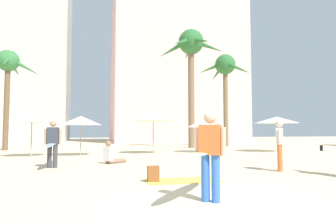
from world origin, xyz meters
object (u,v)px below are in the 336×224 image
(cafe_umbrella_3, at_px, (153,117))
(person_near_left, at_px, (112,156))
(cafe_umbrella_5, at_px, (32,118))
(cafe_umbrella_1, at_px, (277,120))
(beach_towel, at_px, (183,181))
(person_near_right, at_px, (208,152))
(backpack, at_px, (153,174))
(person_mid_center, at_px, (53,142))
(palm_tree_right, at_px, (225,71))
(palm_tree_far_left, at_px, (8,69))
(cafe_umbrella_0, at_px, (81,121))
(person_far_right, at_px, (280,143))
(palm_tree_left, at_px, (191,51))
(cafe_umbrella_2, at_px, (205,123))

(cafe_umbrella_3, distance_m, person_near_left, 6.03)
(cafe_umbrella_5, bearing_deg, cafe_umbrella_1, 0.42)
(cafe_umbrella_1, xyz_separation_m, beach_towel, (-9.27, -9.37, -2.06))
(cafe_umbrella_1, bearing_deg, person_near_right, -129.03)
(backpack, bearing_deg, person_mid_center, 37.67)
(palm_tree_right, bearing_deg, person_mid_center, -135.34)
(cafe_umbrella_1, bearing_deg, beach_towel, -134.71)
(person_near_left, bearing_deg, backpack, -119.61)
(palm_tree_far_left, height_order, cafe_umbrella_1, palm_tree_far_left)
(palm_tree_right, height_order, cafe_umbrella_0, palm_tree_right)
(person_far_right, bearing_deg, palm_tree_left, 118.92)
(palm_tree_far_left, xyz_separation_m, person_near_right, (8.06, -17.85, -4.88))
(backpack, bearing_deg, cafe_umbrella_3, -9.99)
(cafe_umbrella_2, relative_size, cafe_umbrella_5, 1.04)
(cafe_umbrella_0, bearing_deg, person_near_left, -72.47)
(cafe_umbrella_1, xyz_separation_m, backpack, (-10.08, -9.36, -1.87))
(cafe_umbrella_3, distance_m, cafe_umbrella_5, 6.67)
(cafe_umbrella_0, relative_size, person_near_right, 0.98)
(cafe_umbrella_3, bearing_deg, cafe_umbrella_1, -3.69)
(cafe_umbrella_5, distance_m, person_near_right, 12.75)
(person_near_left, bearing_deg, cafe_umbrella_2, 1.31)
(person_near_right, bearing_deg, person_mid_center, -112.21)
(cafe_umbrella_2, distance_m, beach_towel, 11.16)
(palm_tree_far_left, height_order, person_far_right, palm_tree_far_left)
(beach_towel, xyz_separation_m, backpack, (-0.80, 0.01, 0.19))
(cafe_umbrella_1, bearing_deg, palm_tree_right, 90.37)
(person_near_left, bearing_deg, cafe_umbrella_0, 68.91)
(cafe_umbrella_5, relative_size, person_near_right, 0.97)
(cafe_umbrella_2, xyz_separation_m, person_mid_center, (-8.33, -5.97, -0.92))
(person_near_left, bearing_deg, person_mid_center, 162.04)
(palm_tree_far_left, distance_m, person_far_right, 19.41)
(beach_towel, distance_m, person_far_right, 3.99)
(cafe_umbrella_0, relative_size, beach_towel, 1.15)
(cafe_umbrella_2, bearing_deg, cafe_umbrella_3, -177.90)
(palm_tree_left, bearing_deg, cafe_umbrella_1, -55.57)
(palm_tree_left, bearing_deg, cafe_umbrella_3, -128.80)
(cafe_umbrella_0, distance_m, cafe_umbrella_1, 12.24)
(palm_tree_left, distance_m, person_near_left, 14.45)
(palm_tree_far_left, distance_m, cafe_umbrella_0, 9.08)
(person_near_right, bearing_deg, backpack, -126.76)
(cafe_umbrella_0, height_order, cafe_umbrella_5, cafe_umbrella_5)
(cafe_umbrella_2, bearing_deg, palm_tree_right, 55.88)
(palm_tree_far_left, bearing_deg, palm_tree_left, -1.95)
(palm_tree_far_left, height_order, cafe_umbrella_5, palm_tree_far_left)
(cafe_umbrella_0, xyz_separation_m, cafe_umbrella_2, (7.54, 0.74, -0.07))
(cafe_umbrella_2, height_order, beach_towel, cafe_umbrella_2)
(palm_tree_left, height_order, cafe_umbrella_3, palm_tree_left)
(cafe_umbrella_3, bearing_deg, cafe_umbrella_0, -171.52)
(person_far_right, bearing_deg, cafe_umbrella_3, 141.60)
(palm_tree_left, bearing_deg, palm_tree_right, 25.04)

